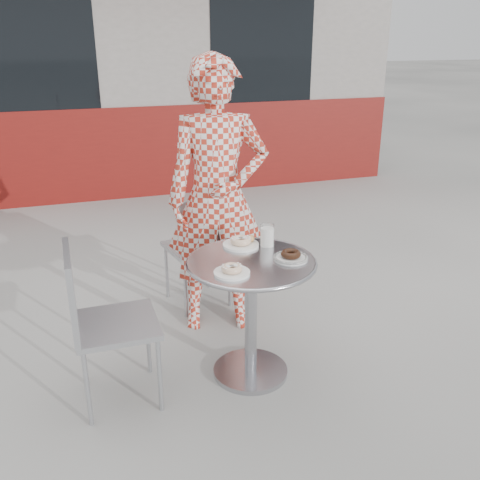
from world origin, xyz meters
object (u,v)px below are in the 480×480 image
object	(u,v)px
plate_near	(232,270)
milk_cup	(267,236)
chair_left	(117,354)
chair_far	(198,270)
bistro_table	(251,290)
plate_far	(241,242)
plate_checker	(291,257)
seated_person	(218,199)

from	to	relation	value
plate_near	milk_cup	xyz separation A→B (m)	(0.28, 0.28, 0.04)
chair_left	plate_near	xyz separation A→B (m)	(0.56, -0.13, 0.43)
chair_far	chair_left	xyz separation A→B (m)	(-0.63, -0.88, 0.01)
bistro_table	plate_far	world-z (taller)	plate_far
chair_far	chair_left	size ratio (longest dim) A/B	0.96
plate_far	plate_near	distance (m)	0.36
chair_left	plate_checker	bearing A→B (deg)	-94.16
chair_far	plate_near	size ratio (longest dim) A/B	4.55
plate_far	plate_near	bearing A→B (deg)	-115.46
plate_near	seated_person	bearing A→B (deg)	79.24
plate_near	chair_far	bearing A→B (deg)	85.77
bistro_table	milk_cup	xyz separation A→B (m)	(0.14, 0.16, 0.22)
chair_far	bistro_table	bearing A→B (deg)	83.13
chair_far	seated_person	size ratio (longest dim) A/B	0.48
chair_far	seated_person	bearing A→B (deg)	90.89
plate_near	chair_left	bearing A→B (deg)	166.77
plate_near	milk_cup	distance (m)	0.40
plate_far	seated_person	bearing A→B (deg)	92.49
chair_left	plate_checker	world-z (taller)	chair_left
chair_left	plate_far	xyz separation A→B (m)	(0.71, 0.19, 0.44)
plate_far	milk_cup	distance (m)	0.14
bistro_table	seated_person	world-z (taller)	seated_person
plate_far	bistro_table	bearing A→B (deg)	-94.03
chair_far	plate_near	xyz separation A→B (m)	(-0.08, -1.02, 0.44)
milk_cup	seated_person	bearing A→B (deg)	108.55
chair_left	plate_far	size ratio (longest dim) A/B	4.26
chair_far	plate_far	world-z (taller)	chair_far
bistro_table	plate_near	xyz separation A→B (m)	(-0.14, -0.12, 0.18)
plate_far	milk_cup	bearing A→B (deg)	-18.27
seated_person	milk_cup	distance (m)	0.47
chair_left	milk_cup	xyz separation A→B (m)	(0.84, 0.15, 0.47)
seated_person	plate_far	size ratio (longest dim) A/B	8.49
plate_checker	milk_cup	distance (m)	0.22
chair_far	seated_person	xyz separation A→B (m)	(0.06, -0.29, 0.58)
plate_far	plate_checker	distance (m)	0.31
chair_far	plate_checker	xyz separation A→B (m)	(0.26, -0.94, 0.44)
chair_far	seated_person	distance (m)	0.65
plate_near	plate_checker	xyz separation A→B (m)	(0.33, 0.08, -0.00)
bistro_table	chair_far	world-z (taller)	chair_far
chair_far	plate_far	distance (m)	0.83
plate_far	milk_cup	size ratio (longest dim) A/B	1.60
chair_far	milk_cup	bearing A→B (deg)	94.92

